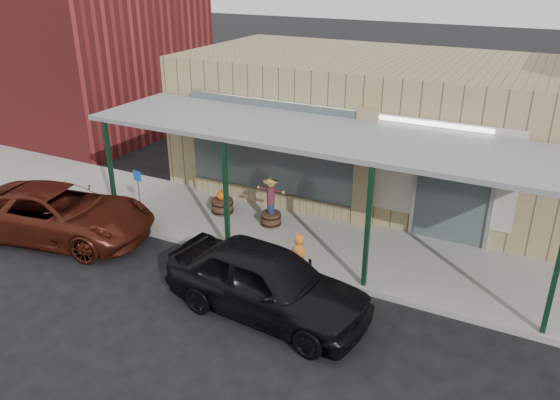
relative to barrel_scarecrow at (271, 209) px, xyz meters
The scene contains 10 objects.
ground 4.20m from the barrel_scarecrow, 68.82° to the right, with size 120.00×120.00×0.00m, color black.
sidewalk 1.62m from the barrel_scarecrow, 10.26° to the right, with size 40.00×3.20×0.15m, color gray.
storefront 4.78m from the barrel_scarecrow, 70.74° to the left, with size 12.00×6.25×4.20m.
awning 2.83m from the barrel_scarecrow, 11.68° to the right, with size 12.00×3.00×3.04m.
block_buildings_near 7.11m from the barrel_scarecrow, 56.65° to the left, with size 61.00×8.00×8.00m.
barrel_scarecrow is the anchor object (origin of this frame).
barrel_pumpkin 1.64m from the barrel_scarecrow, behind, with size 0.74×0.74×0.72m.
handicap_sign 3.75m from the barrel_scarecrow, 160.02° to the right, with size 0.29×0.05×1.40m.
parked_sedan 3.88m from the barrel_scarecrow, 62.87° to the right, with size 4.60×2.17×1.59m.
car_maroon 5.64m from the barrel_scarecrow, 148.04° to the right, with size 2.34×5.07×1.41m, color #49180E.
Camera 1 is at (4.96, -8.02, 6.86)m, focal length 35.00 mm.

